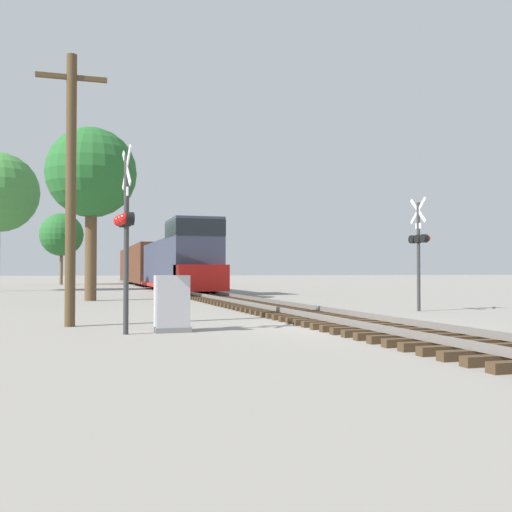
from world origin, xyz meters
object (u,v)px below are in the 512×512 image
at_px(crossing_signal_far, 419,243).
at_px(tree_far_right, 91,174).
at_px(freight_train, 154,264).
at_px(tree_deep_background, 61,235).
at_px(utility_pole, 71,184).
at_px(crossing_signal_near, 125,225).
at_px(relay_cabinet, 172,304).

distance_m(crossing_signal_far, tree_far_right, 16.36).
height_order(freight_train, tree_deep_background, tree_deep_background).
xyz_separation_m(crossing_signal_far, utility_pole, (-11.99, -2.67, 1.26)).
xyz_separation_m(crossing_signal_near, crossing_signal_far, (10.78, 5.06, -0.03)).
height_order(utility_pole, tree_far_right, tree_far_right).
height_order(crossing_signal_near, crossing_signal_far, crossing_signal_near).
bearing_deg(relay_cabinet, crossing_signal_near, -163.72).
xyz_separation_m(crossing_signal_far, tree_far_right, (-11.16, 11.35, 3.77)).
relative_size(utility_pole, tree_deep_background, 0.91).
height_order(relay_cabinet, tree_far_right, tree_far_right).
distance_m(freight_train, utility_pole, 39.72).
bearing_deg(tree_far_right, freight_train, 76.22).
bearing_deg(tree_far_right, utility_pole, -93.38).
distance_m(crossing_signal_far, tree_deep_background, 51.57).
relative_size(freight_train, crossing_signal_far, 11.37).
height_order(utility_pole, tree_deep_background, tree_deep_background).
xyz_separation_m(utility_pole, tree_far_right, (0.83, 14.02, 2.51)).
relative_size(relay_cabinet, utility_pole, 0.19).
height_order(freight_train, relay_cabinet, freight_train).
distance_m(freight_train, relay_cabinet, 41.42).
bearing_deg(crossing_signal_far, utility_pole, 99.15).
distance_m(crossing_signal_far, utility_pole, 12.34).
bearing_deg(tree_deep_background, utility_pole, -88.47).
relative_size(crossing_signal_near, tree_deep_background, 0.55).
distance_m(utility_pole, tree_far_right, 14.26).
relative_size(utility_pole, tree_far_right, 0.84).
xyz_separation_m(freight_train, relay_cabinet, (-4.65, -41.13, -1.42)).
xyz_separation_m(crossing_signal_near, tree_far_right, (-0.38, 16.41, 3.73)).
distance_m(freight_train, tree_deep_background, 16.09).
relative_size(freight_train, tree_deep_background, 5.95).
relative_size(crossing_signal_near, tree_far_right, 0.50).
relative_size(crossing_signal_near, crossing_signal_far, 1.04).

